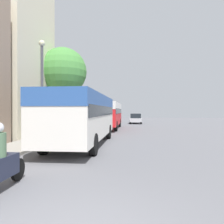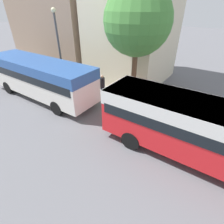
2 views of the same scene
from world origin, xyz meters
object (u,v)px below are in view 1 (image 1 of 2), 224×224
at_px(bus_lead, 83,113).
at_px(motorcycle_behind_lead, 0,164).
at_px(car_crossing, 136,118).
at_px(bus_following, 108,112).
at_px(pedestrian_near_curb, 65,123).

distance_m(bus_lead, motorcycle_behind_lead, 7.57).
height_order(bus_lead, car_crossing, bus_lead).
xyz_separation_m(bus_following, pedestrian_near_curb, (-2.51, -7.36, -0.81)).
xyz_separation_m(car_crossing, pedestrian_near_curb, (-5.68, -17.78, 0.26)).
height_order(car_crossing, pedestrian_near_curb, pedestrian_near_curb).
relative_size(bus_following, car_crossing, 2.01).
bearing_deg(bus_lead, car_crossing, 81.52).
bearing_deg(motorcycle_behind_lead, bus_following, 88.60).
relative_size(bus_lead, motorcycle_behind_lead, 4.28).
bearing_deg(bus_following, pedestrian_near_curb, -108.85).
distance_m(motorcycle_behind_lead, car_crossing, 29.53).
bearing_deg(motorcycle_behind_lead, car_crossing, 82.93).
relative_size(bus_following, pedestrian_near_curb, 5.15).
bearing_deg(bus_following, bus_lead, -90.44).
relative_size(bus_lead, pedestrian_near_curb, 5.38).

